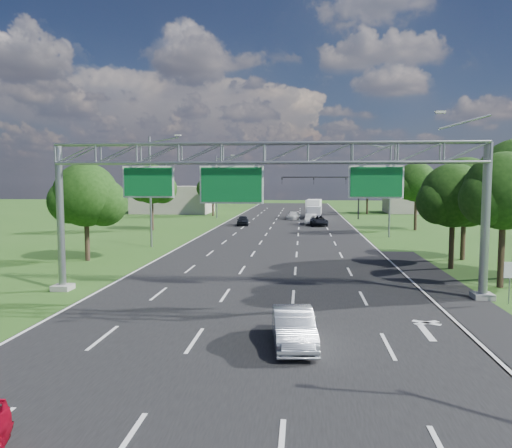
# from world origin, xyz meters

# --- Properties ---
(ground) EXTENTS (220.00, 220.00, 0.00)m
(ground) POSITION_xyz_m (0.00, 30.00, 0.00)
(ground) COLOR #285319
(ground) RESTS_ON ground
(road) EXTENTS (18.00, 180.00, 0.02)m
(road) POSITION_xyz_m (0.00, 30.00, 0.00)
(road) COLOR black
(road) RESTS_ON ground
(road_flare) EXTENTS (3.00, 30.00, 0.02)m
(road_flare) POSITION_xyz_m (10.20, 14.00, 0.00)
(road_flare) COLOR black
(road_flare) RESTS_ON ground
(sign_gantry) EXTENTS (23.50, 1.00, 9.56)m
(sign_gantry) POSITION_xyz_m (0.33, 12.00, 6.89)
(sign_gantry) COLOR gray
(sign_gantry) RESTS_ON ground
(regulatory_sign) EXTENTS (0.60, 0.08, 2.10)m
(regulatory_sign) POSITION_xyz_m (12.40, 10.98, 1.51)
(regulatory_sign) COLOR gray
(regulatory_sign) RESTS_ON ground
(traffic_signal) EXTENTS (12.21, 0.24, 7.00)m
(traffic_signal) POSITION_xyz_m (7.48, 65.00, 5.17)
(traffic_signal) COLOR black
(traffic_signal) RESTS_ON ground
(streetlight_l_near) EXTENTS (2.97, 0.22, 10.16)m
(streetlight_l_near) POSITION_xyz_m (-11.30, 30.00, 5.58)
(streetlight_l_near) COLOR gray
(streetlight_l_near) RESTS_ON ground
(streetlight_l_far) EXTENTS (2.97, 0.22, 10.16)m
(streetlight_l_far) POSITION_xyz_m (-11.30, 65.00, 5.58)
(streetlight_l_far) COLOR gray
(streetlight_l_far) RESTS_ON ground
(streetlight_r_mid) EXTENTS (2.97, 0.22, 10.16)m
(streetlight_r_mid) POSITION_xyz_m (11.30, 40.00, 5.58)
(streetlight_r_mid) COLOR gray
(streetlight_r_mid) RESTS_ON ground
(tree_cluster_right) EXTENTS (9.91, 14.60, 8.68)m
(tree_cluster_right) POSITION_xyz_m (14.80, 19.19, 5.31)
(tree_cluster_right) COLOR #2D2116
(tree_cluster_right) RESTS_ON ground
(tree_verge_la) EXTENTS (5.76, 4.80, 7.40)m
(tree_verge_la) POSITION_xyz_m (-13.92, 22.04, 4.76)
(tree_verge_la) COLOR #2D2116
(tree_verge_la) RESTS_ON ground
(tree_verge_lb) EXTENTS (5.76, 4.80, 8.06)m
(tree_verge_lb) POSITION_xyz_m (-15.92, 45.04, 5.41)
(tree_verge_lb) COLOR #2D2116
(tree_verge_lb) RESTS_ON ground
(tree_verge_lc) EXTENTS (5.76, 4.80, 7.62)m
(tree_verge_lc) POSITION_xyz_m (-12.92, 70.04, 4.98)
(tree_verge_lc) COLOR #2D2116
(tree_verge_lc) RESTS_ON ground
(tree_verge_rd) EXTENTS (5.76, 4.80, 8.28)m
(tree_verge_rd) POSITION_xyz_m (16.08, 48.04, 5.63)
(tree_verge_rd) COLOR #2D2116
(tree_verge_rd) RESTS_ON ground
(tree_verge_re) EXTENTS (5.76, 4.80, 7.84)m
(tree_verge_re) POSITION_xyz_m (14.08, 78.04, 5.20)
(tree_verge_re) COLOR #2D2116
(tree_verge_re) RESTS_ON ground
(building_left) EXTENTS (14.00, 10.00, 5.00)m
(building_left) POSITION_xyz_m (-22.00, 78.00, 2.50)
(building_left) COLOR #9E9685
(building_left) RESTS_ON ground
(building_right) EXTENTS (12.00, 9.00, 4.00)m
(building_right) POSITION_xyz_m (24.00, 82.00, 2.00)
(building_right) COLOR #9E9685
(building_right) RESTS_ON ground
(silver_sedan) EXTENTS (1.87, 4.27, 1.37)m
(silver_sedan) POSITION_xyz_m (1.94, 3.81, 0.68)
(silver_sedan) COLOR #B2B8BE
(silver_sedan) RESTS_ON ground
(car_queue_a) EXTENTS (2.06, 4.16, 1.16)m
(car_queue_a) POSITION_xyz_m (0.79, 63.65, 0.58)
(car_queue_a) COLOR silver
(car_queue_a) RESTS_ON ground
(car_queue_b) EXTENTS (2.83, 5.10, 1.35)m
(car_queue_b) POSITION_xyz_m (4.32, 53.14, 0.68)
(car_queue_b) COLOR black
(car_queue_b) RESTS_ON ground
(car_queue_c) EXTENTS (1.86, 3.96, 1.31)m
(car_queue_c) POSITION_xyz_m (-5.77, 52.55, 0.66)
(car_queue_c) COLOR black
(car_queue_c) RESTS_ON ground
(car_queue_d) EXTENTS (1.73, 4.43, 1.44)m
(car_queue_d) POSITION_xyz_m (3.42, 55.15, 0.72)
(car_queue_d) COLOR silver
(car_queue_d) RESTS_ON ground
(box_truck) EXTENTS (2.78, 7.99, 2.96)m
(box_truck) POSITION_xyz_m (4.08, 66.81, 1.42)
(box_truck) COLOR white
(box_truck) RESTS_ON ground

